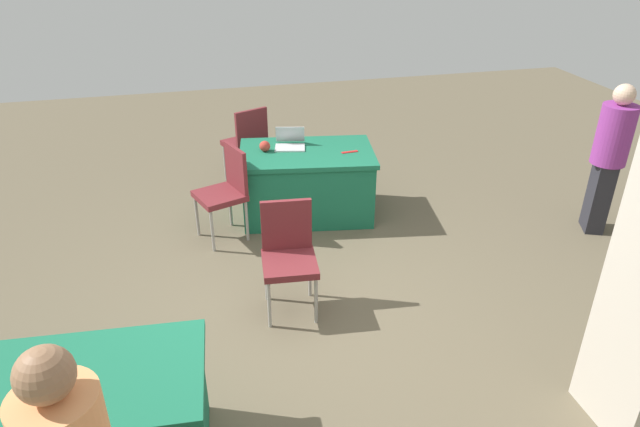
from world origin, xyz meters
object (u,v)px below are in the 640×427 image
at_px(chair_by_pillar, 226,188).
at_px(yarn_ball, 265,146).
at_px(chair_aisle, 247,140).
at_px(scissors_red, 350,152).
at_px(table_foreground, 307,183).
at_px(chair_tucked_left, 289,252).
at_px(laptop_silver, 290,144).
at_px(person_attendee_browsing, 610,153).

xyz_separation_m(chair_by_pillar, yarn_ball, (-0.47, -0.42, 0.24)).
bearing_deg(chair_aisle, scissors_red, -71.66).
height_order(table_foreground, chair_tucked_left, chair_tucked_left).
distance_m(table_foreground, chair_tucked_left, 1.72).
height_order(chair_aisle, laptop_silver, chair_aisle).
bearing_deg(scissors_red, chair_aisle, -53.34).
bearing_deg(table_foreground, chair_aisle, -61.36).
distance_m(chair_by_pillar, yarn_ball, 0.67).
bearing_deg(chair_by_pillar, person_attendee_browsing, -121.66).
bearing_deg(laptop_silver, scissors_red, 165.37).
bearing_deg(yarn_ball, person_attendee_browsing, 160.31).
xyz_separation_m(person_attendee_browsing, yarn_ball, (3.31, -1.18, -0.07)).
relative_size(chair_tucked_left, scissors_red, 5.27).
bearing_deg(yarn_ball, scissors_red, 164.45).
bearing_deg(chair_aisle, chair_tucked_left, -112.77).
distance_m(chair_tucked_left, yarn_ball, 1.76).
relative_size(chair_tucked_left, person_attendee_browsing, 0.60).
height_order(chair_by_pillar, laptop_silver, chair_by_pillar).
bearing_deg(table_foreground, scissors_red, 162.66).
relative_size(chair_aisle, scissors_red, 5.41).
height_order(person_attendee_browsing, laptop_silver, person_attendee_browsing).
bearing_deg(chair_aisle, person_attendee_browsing, -53.91).
bearing_deg(chair_aisle, chair_by_pillar, -129.52).
height_order(chair_tucked_left, person_attendee_browsing, person_attendee_browsing).
height_order(chair_tucked_left, scissors_red, chair_tucked_left).
distance_m(table_foreground, scissors_red, 0.59).
bearing_deg(laptop_silver, table_foreground, 144.33).
xyz_separation_m(laptop_silver, scissors_red, (-0.59, 0.30, -0.04)).
xyz_separation_m(table_foreground, laptop_silver, (0.15, -0.17, 0.41)).
bearing_deg(laptop_silver, person_attendee_browsing, 170.33).
bearing_deg(yarn_ball, chair_aisle, -83.82).
bearing_deg(laptop_silver, chair_tucked_left, 91.10).
height_order(table_foreground, chair_aisle, chair_aisle).
height_order(yarn_ball, scissors_red, yarn_ball).
height_order(chair_aisle, scissors_red, chair_aisle).
height_order(laptop_silver, scissors_red, laptop_silver).
bearing_deg(scissors_red, person_attendee_browsing, 154.26).
distance_m(chair_aisle, yarn_ball, 0.89).
bearing_deg(scissors_red, table_foreground, -21.95).
bearing_deg(chair_by_pillar, chair_tucked_left, 176.10).
relative_size(table_foreground, yarn_ball, 13.46).
bearing_deg(person_attendee_browsing, yarn_ball, 93.24).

